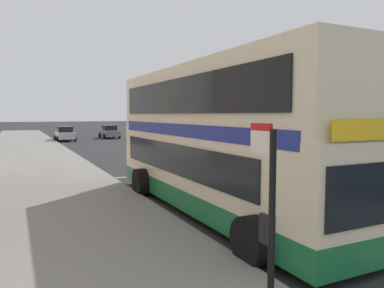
% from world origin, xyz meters
% --- Properties ---
extents(ground_plane, '(260.00, 260.00, 0.00)m').
position_xyz_m(ground_plane, '(0.00, 32.00, 0.00)').
color(ground_plane, '#28282B').
extents(pavement_near, '(6.00, 76.00, 0.14)m').
position_xyz_m(pavement_near, '(-7.00, 32.00, 0.07)').
color(pavement_near, gray).
rests_on(pavement_near, ground).
extents(double_decker_bus, '(3.24, 10.99, 4.40)m').
position_xyz_m(double_decker_bus, '(-2.46, 7.23, 2.06)').
color(double_decker_bus, beige).
rests_on(double_decker_bus, ground).
extents(bus_bay_markings, '(2.97, 13.96, 0.01)m').
position_xyz_m(bus_bay_markings, '(-2.51, 7.42, 0.01)').
color(bus_bay_markings, yellow).
rests_on(bus_bay_markings, ground).
extents(bus_stop_sign, '(0.09, 0.51, 2.71)m').
position_xyz_m(bus_stop_sign, '(-5.00, 1.35, 1.73)').
color(bus_stop_sign, black).
rests_on(bus_stop_sign, pavement_near).
extents(parked_car_silver_ahead, '(2.09, 4.20, 1.62)m').
position_xyz_m(parked_car_silver_ahead, '(-2.89, 40.77, 0.80)').
color(parked_car_silver_ahead, '#B2B5BA').
rests_on(parked_car_silver_ahead, ground).
extents(parked_car_grey_across, '(2.09, 4.20, 1.62)m').
position_xyz_m(parked_car_grey_across, '(2.80, 43.60, 0.80)').
color(parked_car_grey_across, slate).
rests_on(parked_car_grey_across, ground).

